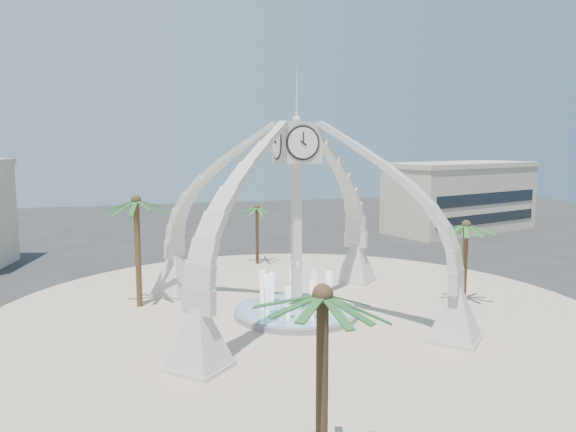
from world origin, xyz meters
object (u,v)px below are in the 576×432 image
object	(u,v)px
palm_east	(466,226)
palm_south	(323,298)
clock_tower	(297,216)
palm_north	(257,208)
palm_west	(136,202)
fountain	(296,311)

from	to	relation	value
palm_east	palm_south	distance (m)	23.02
clock_tower	palm_north	bearing A→B (deg)	86.39
clock_tower	palm_west	world-z (taller)	clock_tower
fountain	palm_north	world-z (taller)	palm_north
palm_east	palm_south	xyz separation A→B (m)	(-16.04, -16.49, 0.78)
fountain	palm_west	distance (m)	12.78
clock_tower	fountain	distance (m)	6.20
clock_tower	palm_east	distance (m)	11.70
clock_tower	fountain	bearing A→B (deg)	90.00
palm_east	palm_west	xyz separation A→B (m)	(-21.28, 5.73, 1.65)
clock_tower	palm_east	bearing A→B (deg)	-4.70
clock_tower	palm_north	world-z (taller)	clock_tower
palm_west	palm_south	world-z (taller)	palm_west
fountain	palm_west	xyz separation A→B (m)	(-9.66, 4.78, 6.87)
clock_tower	palm_south	world-z (taller)	clock_tower
palm_east	palm_north	distance (m)	19.71
fountain	palm_south	xyz separation A→B (m)	(-4.42, -17.45, 5.99)
fountain	palm_east	xyz separation A→B (m)	(11.62, -0.96, 5.21)
palm_west	palm_north	bearing A→B (deg)	45.58
palm_east	palm_west	distance (m)	22.10
palm_south	fountain	bearing A→B (deg)	75.79
palm_east	palm_south	size ratio (longest dim) A/B	0.88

